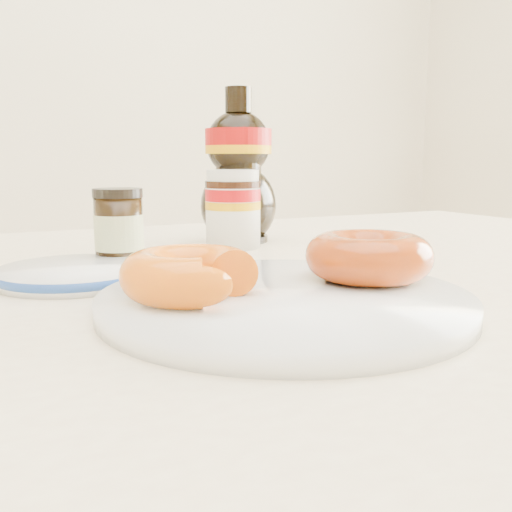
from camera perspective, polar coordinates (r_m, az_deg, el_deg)
name	(u,v)px	position (r m, az deg, el deg)	size (l,w,h in m)	color
dining_table	(246,348)	(0.62, -1.00, -9.23)	(1.40, 0.90, 0.75)	#FBEBBF
plate	(285,300)	(0.44, 2.88, -4.45)	(0.29, 0.29, 0.01)	white
donut_bitten	(190,274)	(0.42, -6.65, -1.81)	(0.10, 0.10, 0.04)	#E54A0D
donut_whole	(369,256)	(0.50, 11.20, -0.02)	(0.11, 0.11, 0.04)	#A3340A
nutella_jar	(233,206)	(0.75, -2.32, 5.02)	(0.07, 0.07, 0.10)	white
syrup_bottle	(238,166)	(0.81, -1.76, 8.99)	(0.11, 0.09, 0.21)	black
dark_jar	(119,229)	(0.63, -13.54, 2.66)	(0.05, 0.05, 0.09)	black
blue_rim_saucer	(76,273)	(0.57, -17.58, -1.64)	(0.15, 0.15, 0.01)	white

